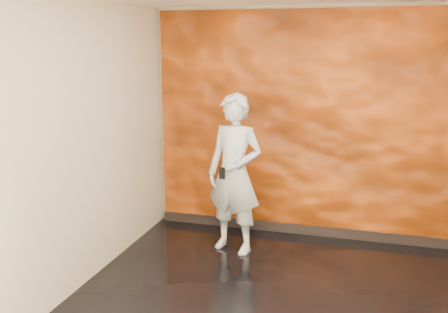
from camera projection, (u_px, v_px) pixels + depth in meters
room at (287, 159)px, 4.19m from camera, size 4.02×4.02×2.81m
feature_wall at (313, 126)px, 6.03m from camera, size 3.90×0.06×2.75m
baseboard at (308, 230)px, 6.28m from camera, size 3.90×0.04×0.12m
man at (235, 174)px, 5.65m from camera, size 0.75×0.59×1.82m
phone at (222, 173)px, 5.41m from camera, size 0.07×0.03×0.13m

